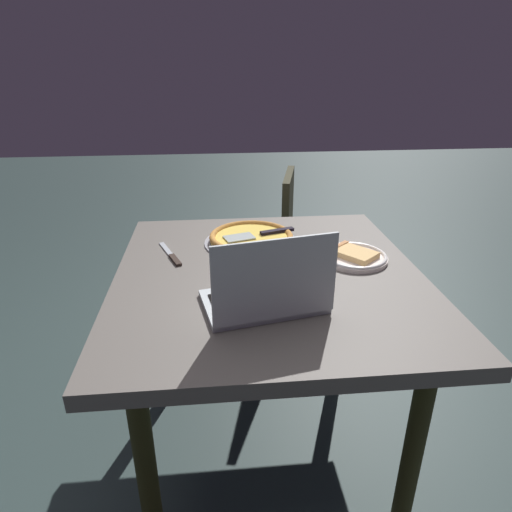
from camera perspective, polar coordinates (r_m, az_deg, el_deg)
The scene contains 7 objects.
ground_plane at distance 1.95m, azimuth 1.37°, elevation -22.85°, with size 12.00×12.00×0.00m, color #2F403E.
dining_table at distance 1.53m, azimuth 1.62°, elevation -5.04°, with size 1.10×1.02×0.77m.
laptop at distance 1.24m, azimuth 1.43°, elevation -4.95°, with size 0.28×0.38×0.25m.
pizza_plate at distance 1.61m, azimuth 12.56°, elevation 0.02°, with size 0.24×0.24×0.04m.
pizza_tray at distance 1.71m, azimuth -0.59°, elevation 2.32°, with size 0.36×0.36×0.04m.
table_knife at distance 1.62m, azimuth -10.87°, elevation 0.02°, with size 0.22×0.10×0.01m.
chair_near at distance 2.45m, azimuth 1.37°, elevation 2.09°, with size 0.50×0.50×0.88m.
Camera 1 is at (1.32, -0.17, 1.43)m, focal length 30.87 mm.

